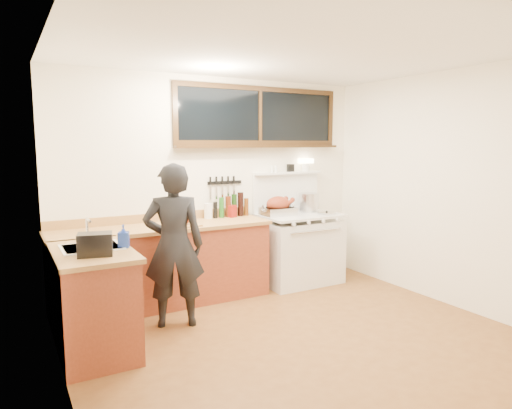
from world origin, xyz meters
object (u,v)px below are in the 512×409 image
vintage_stove (298,247)px  man (174,246)px  roast_turkey (278,207)px  cutting_board (182,222)px

vintage_stove → man: bearing=-162.6°
roast_turkey → man: bearing=-158.3°
vintage_stove → roast_turkey: (-0.29, 0.04, 0.53)m
cutting_board → roast_turkey: size_ratio=0.92×
vintage_stove → man: (-1.89, -0.60, 0.34)m
cutting_board → vintage_stove: bearing=4.2°
man → cutting_board: size_ratio=3.97×
vintage_stove → roast_turkey: size_ratio=3.61×
man → roast_turkey: man is taller
man → cutting_board: (0.26, 0.48, 0.14)m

